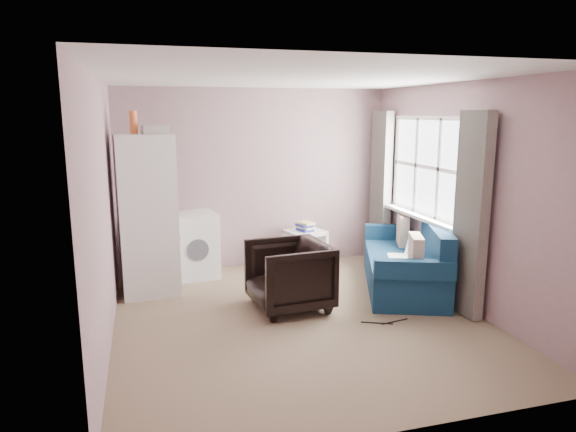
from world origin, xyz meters
name	(u,v)px	position (x,y,z in m)	size (l,w,h in m)	color
room	(301,203)	(0.02, 0.01, 1.25)	(3.84, 4.24, 2.54)	#8A745A
armchair	(289,272)	(-0.02, 0.32, 0.42)	(0.82, 0.77, 0.84)	black
fridge	(147,214)	(-1.51, 1.30, 0.98)	(0.72, 0.71, 2.19)	silver
washing_machine	(193,244)	(-0.94, 1.79, 0.45)	(0.68, 0.68, 0.86)	silver
side_table	(305,246)	(0.63, 1.77, 0.31)	(0.60, 0.60, 0.66)	white
sofa	(408,264)	(1.61, 0.57, 0.31)	(1.50, 2.10, 0.86)	navy
window_dressing	(419,199)	(1.78, 0.70, 1.11)	(0.17, 2.62, 2.18)	white
floor_cables	(386,322)	(0.84, -0.37, 0.01)	(0.52, 0.15, 0.01)	black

